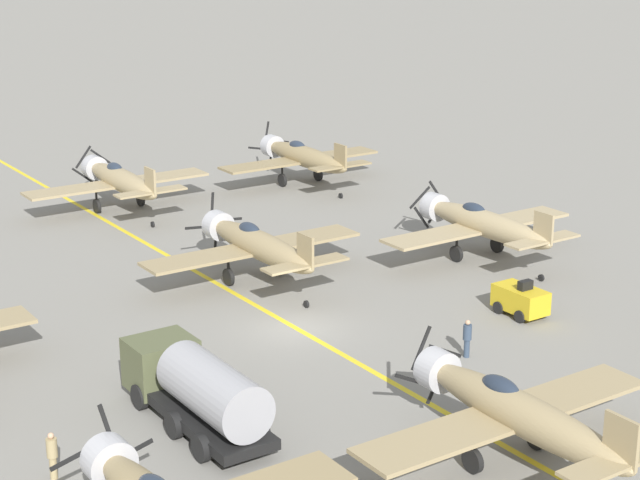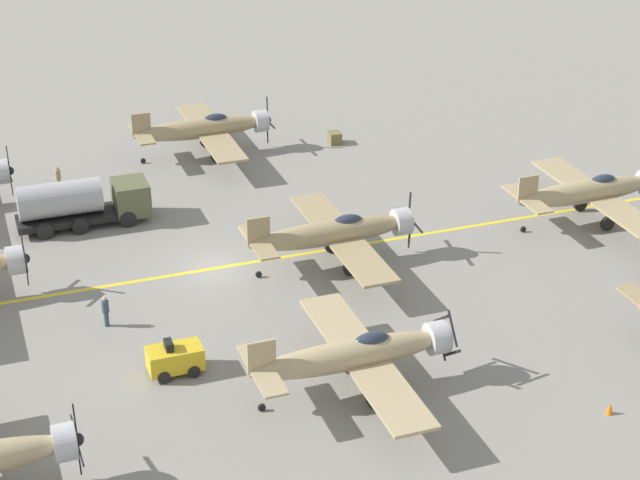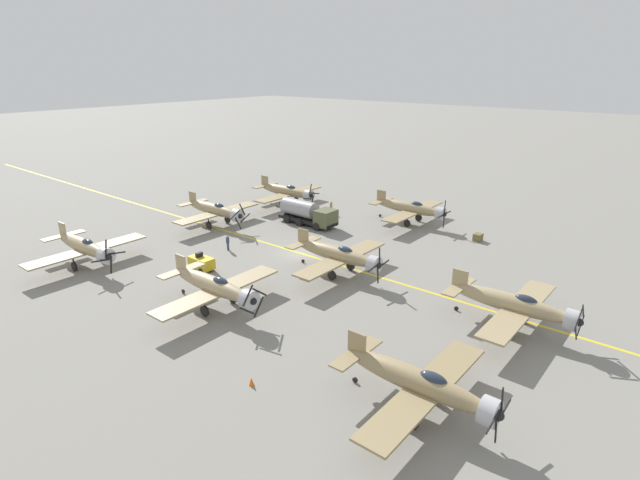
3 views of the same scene
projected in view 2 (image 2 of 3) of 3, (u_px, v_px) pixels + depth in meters
The scene contains 12 objects.
ground_plane at pixel (217, 268), 60.39m from camera, with size 400.00×400.00×0.00m, color gray.
taxiway_stripe at pixel (217, 268), 60.39m from camera, with size 0.30×160.00×0.01m, color yellow.
airplane_far_center at pixel (592, 191), 65.08m from camera, with size 12.00×9.98×3.65m.
airplane_mid_left at pixel (206, 128), 74.89m from camera, with size 12.00×9.98×3.80m.
airplane_mid_right at pixel (357, 354), 48.57m from camera, with size 12.00×9.98×3.65m.
airplane_mid_center at pixel (336, 233), 59.91m from camera, with size 12.00×9.98×3.80m.
fuel_tanker at pixel (83, 202), 64.83m from camera, with size 2.68×8.00×2.98m.
tow_tractor at pixel (175, 358), 50.52m from camera, with size 1.57×2.60×1.79m.
ground_crew_walking at pixel (58, 177), 69.76m from camera, with size 0.37×0.37×1.70m.
ground_crew_inspecting at pixel (106, 310), 54.31m from camera, with size 0.37×0.37×1.69m.
supply_crate_by_tanker at pixel (335, 138), 77.65m from camera, with size 1.02×0.85×0.85m, color brown.
traffic_cone at pixel (610, 409), 47.76m from camera, with size 0.36×0.36×0.55m, color orange.
Camera 2 is at (52.21, -12.67, 28.25)m, focal length 60.00 mm.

